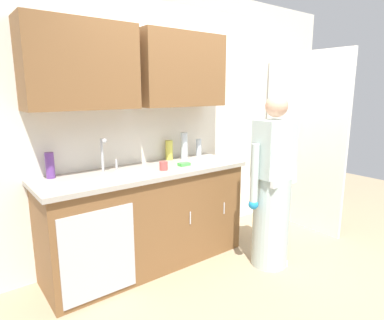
{
  "coord_description": "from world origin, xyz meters",
  "views": [
    {
      "loc": [
        -2.02,
        -1.93,
        1.66
      ],
      "look_at": [
        -0.12,
        0.55,
        1.0
      ],
      "focal_mm": 31.06,
      "sensor_mm": 36.0,
      "label": 1
    }
  ],
  "objects": [
    {
      "name": "ground_plane",
      "position": [
        0.0,
        0.0,
        0.0
      ],
      "size": [
        9.0,
        9.0,
        0.0
      ],
      "primitive_type": "plane",
      "color": "#998466"
    },
    {
      "name": "kitchen_wall_with_uppers",
      "position": [
        -0.14,
        0.99,
        1.48
      ],
      "size": [
        4.8,
        0.44,
        2.7
      ],
      "color": "silver",
      "rests_on": "ground"
    },
    {
      "name": "closet_door_panel",
      "position": [
        1.45,
        0.4,
        1.05
      ],
      "size": [
        0.04,
        1.1,
        2.1
      ],
      "primitive_type": "cube",
      "rotation": [
        0.0,
        0.0,
        1.57
      ],
      "color": "silver",
      "rests_on": "ground"
    },
    {
      "name": "counter_cabinet",
      "position": [
        -0.55,
        0.7,
        0.45
      ],
      "size": [
        1.9,
        0.62,
        0.9
      ],
      "color": "brown",
      "rests_on": "ground"
    },
    {
      "name": "countertop",
      "position": [
        -0.55,
        0.7,
        0.92
      ],
      "size": [
        1.96,
        0.66,
        0.04
      ],
      "primitive_type": "cube",
      "color": "#A8A093",
      "rests_on": "counter_cabinet"
    },
    {
      "name": "sink",
      "position": [
        -0.86,
        0.71,
        0.93
      ],
      "size": [
        0.5,
        0.36,
        0.35
      ],
      "color": "#B7BABF",
      "rests_on": "counter_cabinet"
    },
    {
      "name": "person_at_sink",
      "position": [
        0.38,
        -0.03,
        0.69
      ],
      "size": [
        0.55,
        0.34,
        1.62
      ],
      "color": "white",
      "rests_on": "ground"
    },
    {
      "name": "bottle_dish_liquid",
      "position": [
        -0.13,
        0.93,
        1.04
      ],
      "size": [
        0.08,
        0.08,
        0.21
      ],
      "primitive_type": "cylinder",
      "color": "#D8D14C",
      "rests_on": "countertop"
    },
    {
      "name": "bottle_cleaner_spray",
      "position": [
        0.02,
        0.88,
        1.08
      ],
      "size": [
        0.07,
        0.07,
        0.28
      ],
      "primitive_type": "cylinder",
      "color": "silver",
      "rests_on": "countertop"
    },
    {
      "name": "bottle_water_short",
      "position": [
        -1.33,
        0.91,
        1.05
      ],
      "size": [
        0.07,
        0.07,
        0.22
      ],
      "primitive_type": "cylinder",
      "color": "#66388C",
      "rests_on": "countertop"
    },
    {
      "name": "bottle_soap",
      "position": [
        0.24,
        0.9,
        1.04
      ],
      "size": [
        0.06,
        0.06,
        0.19
      ],
      "primitive_type": "cylinder",
      "color": "silver",
      "rests_on": "countertop"
    },
    {
      "name": "cup_by_sink",
      "position": [
        -0.43,
        0.58,
        0.98
      ],
      "size": [
        0.08,
        0.08,
        0.08
      ],
      "primitive_type": "cylinder",
      "color": "#B24C47",
      "rests_on": "countertop"
    },
    {
      "name": "knife_on_counter",
      "position": [
        0.17,
        0.72,
        0.94
      ],
      "size": [
        0.24,
        0.05,
        0.01
      ],
      "primitive_type": "cube",
      "rotation": [
        0.0,
        0.0,
        3.02
      ],
      "color": "silver",
      "rests_on": "countertop"
    },
    {
      "name": "sponge",
      "position": [
        -0.17,
        0.61,
        0.96
      ],
      "size": [
        0.11,
        0.07,
        0.03
      ],
      "primitive_type": "cube",
      "color": "#4CBF4C",
      "rests_on": "countertop"
    }
  ]
}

